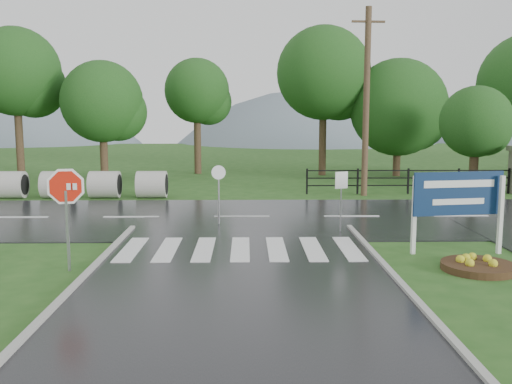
{
  "coord_description": "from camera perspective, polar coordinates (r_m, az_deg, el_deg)",
  "views": [
    {
      "loc": [
        0.16,
        -10.34,
        3.78
      ],
      "look_at": [
        0.45,
        6.0,
        1.5
      ],
      "focal_mm": 40.0,
      "sensor_mm": 36.0,
      "label": 1
    }
  ],
  "objects": [
    {
      "name": "main_road",
      "position": [
        20.69,
        -1.43,
        -2.59
      ],
      "size": [
        90.0,
        8.0,
        0.04
      ],
      "primitive_type": "cube",
      "color": "black",
      "rests_on": "ground"
    },
    {
      "name": "reg_sign_small",
      "position": [
        18.09,
        8.52,
        0.29
      ],
      "size": [
        0.42,
        0.16,
        1.95
      ],
      "color": "#939399",
      "rests_on": "ground"
    },
    {
      "name": "reg_sign_round",
      "position": [
        19.13,
        -3.75,
        0.5
      ],
      "size": [
        0.47,
        0.1,
        2.04
      ],
      "color": "#939399",
      "rests_on": "ground"
    },
    {
      "name": "estate_billboard",
      "position": [
        16.12,
        19.57,
        -0.54
      ],
      "size": [
        2.52,
        0.46,
        2.23
      ],
      "color": "silver",
      "rests_on": "ground"
    },
    {
      "name": "fence_west",
      "position": [
        27.58,
        14.98,
        1.31
      ],
      "size": [
        9.58,
        0.08,
        1.2
      ],
      "color": "black",
      "rests_on": "ground"
    },
    {
      "name": "flower_bed",
      "position": [
        14.87,
        21.36,
        -6.82
      ],
      "size": [
        1.76,
        1.76,
        0.35
      ],
      "color": "#332111",
      "rests_on": "ground"
    },
    {
      "name": "stop_sign",
      "position": [
        14.2,
        -18.46,
        -0.32
      ],
      "size": [
        1.14,
        0.31,
        2.64
      ],
      "color": "#939399",
      "rests_on": "ground"
    },
    {
      "name": "hills",
      "position": [
        77.85,
        1.5,
        -6.42
      ],
      "size": [
        102.0,
        48.0,
        48.0
      ],
      "color": "slate",
      "rests_on": "ground"
    },
    {
      "name": "ground",
      "position": [
        11.01,
        -1.83,
        -12.14
      ],
      "size": [
        120.0,
        120.0,
        0.0
      ],
      "primitive_type": "plane",
      "color": "#25501A",
      "rests_on": "ground"
    },
    {
      "name": "utility_pole_east",
      "position": [
        26.41,
        10.97,
        8.88
      ],
      "size": [
        1.5,
        0.28,
        8.42
      ],
      "color": "#473523",
      "rests_on": "ground"
    },
    {
      "name": "entrance_tree_left",
      "position": [
        30.03,
        21.14,
        6.53
      ],
      "size": [
        3.49,
        3.49,
        5.09
      ],
      "color": "#3D2B1C",
      "rests_on": "ground"
    },
    {
      "name": "crosswalk",
      "position": [
        15.79,
        -1.57,
        -5.69
      ],
      "size": [
        6.5,
        2.8,
        0.02
      ],
      "color": "silver",
      "rests_on": "ground"
    },
    {
      "name": "culvert_pipes",
      "position": [
        27.62,
        -23.37,
        0.68
      ],
      "size": [
        13.9,
        1.2,
        1.2
      ],
      "color": "#9E9B93",
      "rests_on": "ground"
    },
    {
      "name": "treeline",
      "position": [
        34.56,
        0.4,
        1.66
      ],
      "size": [
        83.2,
        5.2,
        10.0
      ],
      "color": "#174314",
      "rests_on": "ground"
    }
  ]
}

